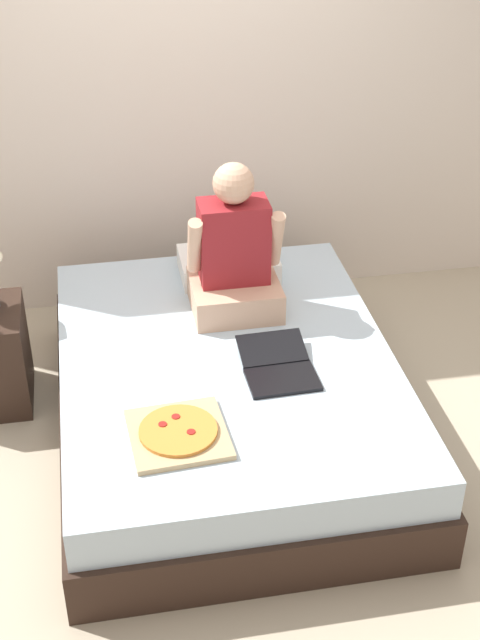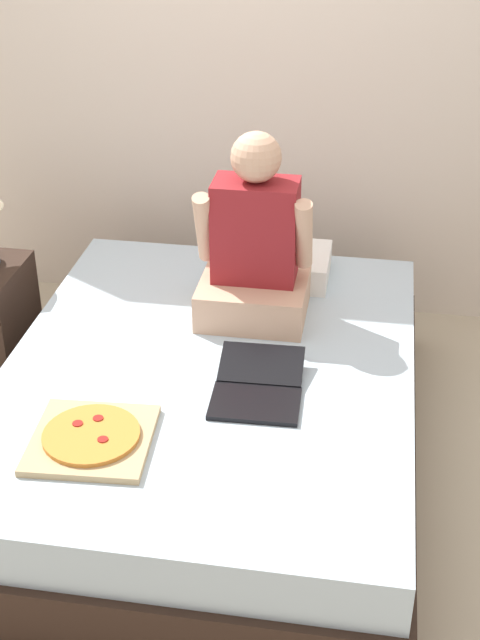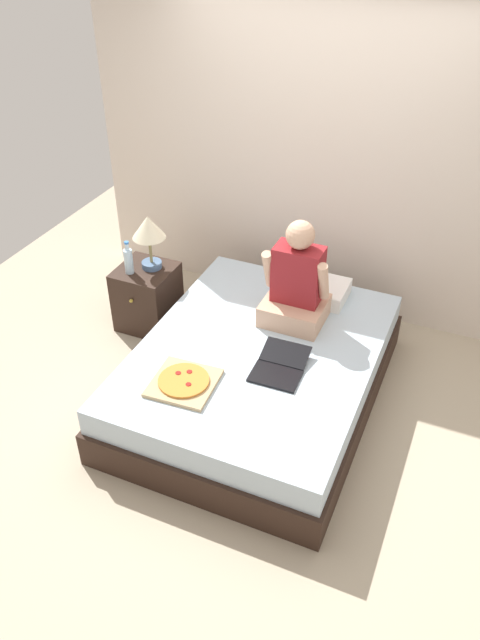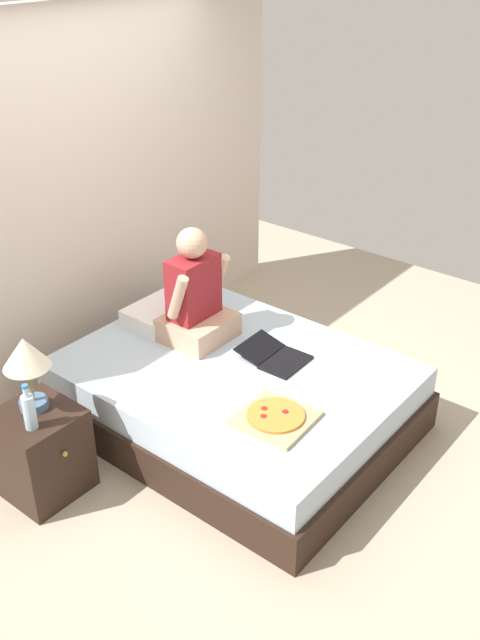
# 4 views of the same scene
# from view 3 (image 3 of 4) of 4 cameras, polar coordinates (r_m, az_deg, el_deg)

# --- Properties ---
(ground_plane) EXTENTS (5.99, 5.99, 0.00)m
(ground_plane) POSITION_cam_3_polar(r_m,az_deg,el_deg) (4.58, 1.59, -6.99)
(ground_plane) COLOR tan
(wall_back) EXTENTS (3.99, 0.12, 2.50)m
(wall_back) POSITION_cam_3_polar(r_m,az_deg,el_deg) (5.05, 8.07, 13.90)
(wall_back) COLOR beige
(wall_back) RESTS_ON ground
(bed) EXTENTS (1.60, 2.09, 0.45)m
(bed) POSITION_cam_3_polar(r_m,az_deg,el_deg) (4.43, 1.64, -4.87)
(bed) COLOR black
(bed) RESTS_ON ground
(nightstand_left) EXTENTS (0.44, 0.47, 0.53)m
(nightstand_left) POSITION_cam_3_polar(r_m,az_deg,el_deg) (5.18, -8.46, 2.11)
(nightstand_left) COLOR black
(nightstand_left) RESTS_ON ground
(lamp_on_left_nightstand) EXTENTS (0.26, 0.26, 0.45)m
(lamp_on_left_nightstand) POSITION_cam_3_polar(r_m,az_deg,el_deg) (4.90, -8.36, 8.07)
(lamp_on_left_nightstand) COLOR #4C6B93
(lamp_on_left_nightstand) RESTS_ON nightstand_left
(water_bottle) EXTENTS (0.07, 0.07, 0.28)m
(water_bottle) POSITION_cam_3_polar(r_m,az_deg,el_deg) (4.96, -10.16, 5.39)
(water_bottle) COLOR silver
(water_bottle) RESTS_ON nightstand_left
(pillow) EXTENTS (0.52, 0.34, 0.12)m
(pillow) POSITION_cam_3_polar(r_m,az_deg,el_deg) (4.81, 6.69, 2.87)
(pillow) COLOR white
(pillow) RESTS_ON bed
(person_seated) EXTENTS (0.47, 0.40, 0.78)m
(person_seated) POSITION_cam_3_polar(r_m,az_deg,el_deg) (4.41, 5.19, 3.19)
(person_seated) COLOR tan
(person_seated) RESTS_ON bed
(laptop) EXTENTS (0.33, 0.42, 0.07)m
(laptop) POSITION_cam_3_polar(r_m,az_deg,el_deg) (4.09, 3.56, -4.44)
(laptop) COLOR black
(laptop) RESTS_ON bed
(pizza_box) EXTENTS (0.42, 0.42, 0.05)m
(pizza_box) POSITION_cam_3_polar(r_m,az_deg,el_deg) (4.00, -5.16, -5.67)
(pizza_box) COLOR tan
(pizza_box) RESTS_ON bed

